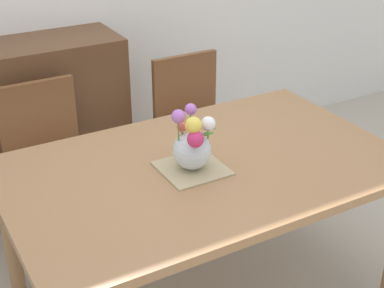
% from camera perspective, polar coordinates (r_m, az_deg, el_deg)
% --- Properties ---
extents(dining_table, '(1.71, 1.06, 0.76)m').
position_cam_1_polar(dining_table, '(2.52, 1.15, -3.64)').
color(dining_table, '#9E7047').
rests_on(dining_table, ground_plane).
extents(chair_left, '(0.42, 0.42, 0.90)m').
position_cam_1_polar(chair_left, '(3.16, -14.14, -1.04)').
color(chair_left, brown).
rests_on(chair_left, ground_plane).
extents(chair_right, '(0.42, 0.42, 0.90)m').
position_cam_1_polar(chair_right, '(3.46, 0.18, 2.40)').
color(chair_right, brown).
rests_on(chair_right, ground_plane).
extents(dresser, '(1.40, 0.47, 1.00)m').
position_cam_1_polar(dresser, '(3.55, -17.80, 1.36)').
color(dresser, brown).
rests_on(dresser, ground_plane).
extents(placemat, '(0.27, 0.27, 0.01)m').
position_cam_1_polar(placemat, '(2.44, -0.00, -2.43)').
color(placemat, tan).
rests_on(placemat, dining_table).
extents(flower_vase, '(0.19, 0.24, 0.28)m').
position_cam_1_polar(flower_vase, '(2.38, -0.00, -0.01)').
color(flower_vase, silver).
rests_on(flower_vase, placemat).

